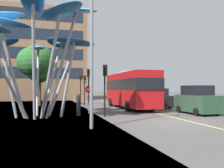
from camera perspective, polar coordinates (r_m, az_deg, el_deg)
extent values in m
cube|color=#54514F|center=(14.99, 14.49, -9.31)|extent=(120.00, 240.00, 0.10)
cube|color=#E0D666|center=(15.66, 18.67, -8.76)|extent=(0.16, 144.00, 0.01)
cube|color=red|center=(24.20, 4.43, -1.29)|extent=(2.52, 10.24, 3.29)
cube|color=black|center=(24.20, 4.43, -0.20)|extent=(2.55, 10.34, 1.05)
cube|color=yellow|center=(29.04, 1.12, 1.41)|extent=(1.38, 0.10, 0.36)
cube|color=#B2B2B7|center=(24.25, 4.43, 2.89)|extent=(1.88, 3.59, 0.24)
cylinder|color=black|center=(27.65, 4.71, -4.40)|extent=(0.28, 0.96, 0.96)
cylinder|color=black|center=(26.92, -0.33, -4.50)|extent=(0.28, 0.96, 0.96)
cylinder|color=black|center=(22.12, 9.94, -5.25)|extent=(0.28, 0.96, 0.96)
cylinder|color=black|center=(21.19, 3.76, -5.45)|extent=(0.28, 0.96, 0.96)
cylinder|color=#9EA0A5|center=(17.41, -10.84, 1.16)|extent=(1.15, 0.26, 5.58)
ellipsoid|color=#388EDB|center=(17.74, -9.27, 10.14)|extent=(3.16, 1.78, 0.77)
cylinder|color=#9EA0A5|center=(18.55, -12.00, 1.34)|extent=(2.36, 1.41, 5.83)
ellipsoid|color=#4299E0|center=(19.53, -8.93, 9.71)|extent=(3.98, 2.96, 0.92)
cylinder|color=#9EA0A5|center=(19.06, -14.47, 1.48)|extent=(1.73, 2.34, 5.95)
ellipsoid|color=#2D7FD1|center=(20.45, -12.39, 9.59)|extent=(3.25, 3.78, 0.88)
cylinder|color=#9EA0A5|center=(19.85, -17.85, 1.08)|extent=(0.27, 3.18, 5.75)
ellipsoid|color=#4CA3E5|center=(21.63, -17.70, 8.43)|extent=(1.36, 3.49, 0.85)
cylinder|color=#9EA0A5|center=(19.15, -23.67, 0.98)|extent=(2.36, 1.83, 5.60)
cylinder|color=#9EA0A5|center=(18.11, -24.52, 3.75)|extent=(1.60, 0.45, 7.23)
cylinder|color=#9EA0A5|center=(17.37, -23.40, 3.06)|extent=(1.92, 0.58, 6.71)
cylinder|color=#9EA0A5|center=(16.42, -24.90, 2.09)|extent=(2.87, 2.09, 6.06)
cylinder|color=#9EA0A5|center=(15.89, -18.70, 5.02)|extent=(0.29, 1.61, 7.59)
ellipsoid|color=#2D7FD1|center=(16.05, -18.94, 18.83)|extent=(1.68, 3.73, 1.11)
cylinder|color=#9EA0A5|center=(16.07, -14.93, 3.98)|extent=(1.45, 2.08, 7.08)
ellipsoid|color=#4299E0|center=(15.89, -12.65, 16.97)|extent=(3.46, 4.21, 0.66)
cylinder|color=#9EA0A5|center=(16.26, -12.40, 4.42)|extent=(2.20, 1.77, 7.37)
ellipsoid|color=#4CA3E5|center=(16.36, -8.69, 17.49)|extent=(3.41, 3.19, 1.03)
cylinder|color=black|center=(17.03, -1.81, -1.72)|extent=(0.12, 0.12, 3.82)
cube|color=black|center=(16.94, -1.70, 3.38)|extent=(0.28, 0.24, 0.80)
sphere|color=red|center=(16.84, -1.60, 4.30)|extent=(0.18, 0.18, 0.18)
sphere|color=#3A2707|center=(16.82, -1.60, 3.42)|extent=(0.18, 0.18, 0.18)
sphere|color=black|center=(16.80, -1.60, 2.53)|extent=(0.18, 0.18, 0.18)
cylinder|color=black|center=(22.13, -5.80, -1.40)|extent=(0.12, 0.12, 3.93)
cube|color=black|center=(22.03, -5.74, 2.68)|extent=(0.28, 0.24, 0.80)
sphere|color=#390706|center=(21.92, -5.68, 3.38)|extent=(0.18, 0.18, 0.18)
sphere|color=#3A2707|center=(21.91, -5.68, 2.70)|extent=(0.18, 0.18, 0.18)
sphere|color=green|center=(21.89, -5.68, 2.02)|extent=(0.18, 0.18, 0.18)
cylinder|color=black|center=(27.65, -6.76, -1.65)|extent=(0.12, 0.12, 3.61)
cube|color=black|center=(27.53, -6.72, 1.28)|extent=(0.28, 0.24, 0.80)
sphere|color=#390706|center=(27.42, -6.67, 1.83)|extent=(0.18, 0.18, 0.18)
sphere|color=#3A2707|center=(27.40, -6.68, 1.29)|extent=(0.18, 0.18, 0.18)
sphere|color=green|center=(27.40, -6.68, 0.74)|extent=(0.18, 0.18, 0.18)
cylinder|color=black|center=(29.67, -7.76, -1.24)|extent=(0.12, 0.12, 3.98)
cube|color=black|center=(29.56, -7.72, 1.84)|extent=(0.28, 0.24, 0.80)
sphere|color=red|center=(29.45, -7.69, 2.35)|extent=(0.18, 0.18, 0.18)
sphere|color=#3A2707|center=(29.43, -7.69, 1.85)|extent=(0.18, 0.18, 0.18)
sphere|color=black|center=(29.42, -7.69, 1.34)|extent=(0.18, 0.18, 0.18)
cube|color=#2D5138|center=(20.34, 20.21, -4.50)|extent=(1.87, 3.97, 1.36)
cube|color=black|center=(20.30, 20.19, -1.46)|extent=(1.72, 2.18, 0.80)
cylinder|color=black|center=(21.92, 20.36, -5.71)|extent=(0.20, 0.60, 0.60)
cylinder|color=black|center=(20.90, 16.15, -5.97)|extent=(0.20, 0.60, 0.60)
cylinder|color=black|center=(19.97, 24.47, -6.15)|extent=(0.20, 0.60, 0.60)
cylinder|color=black|center=(18.85, 20.05, -6.49)|extent=(0.20, 0.60, 0.60)
cube|color=black|center=(26.04, 10.93, -4.02)|extent=(1.88, 4.18, 1.12)
cube|color=black|center=(26.01, 10.92, -1.93)|extent=(1.73, 2.30, 0.78)
cylinder|color=black|center=(27.64, 11.51, -4.76)|extent=(0.20, 0.60, 0.60)
cylinder|color=black|center=(26.86, 7.91, -4.88)|extent=(0.20, 0.60, 0.60)
cylinder|color=black|center=(25.35, 14.13, -5.09)|extent=(0.20, 0.60, 0.60)
cylinder|color=black|center=(24.50, 10.28, -5.25)|extent=(0.20, 0.60, 0.60)
cylinder|color=gray|center=(12.31, -5.05, 8.19)|extent=(0.18, 0.18, 8.18)
cylinder|color=brown|center=(28.88, -17.39, -2.22)|extent=(0.37, 0.37, 2.97)
sphere|color=#2D6B2D|center=(30.04, -19.13, 5.21)|extent=(3.59, 3.59, 3.59)
sphere|color=#2D6B2D|center=(28.74, -17.92, 5.34)|extent=(3.94, 3.94, 3.94)
sphere|color=#2D6B2D|center=(28.95, -17.47, 3.02)|extent=(2.77, 2.77, 2.77)
cylinder|color=#2D3342|center=(18.11, -8.23, -6.23)|extent=(0.29, 0.29, 0.94)
cylinder|color=#333338|center=(18.05, -8.22, -3.84)|extent=(0.34, 0.34, 0.58)
sphere|color=#937056|center=(18.04, -8.22, -2.57)|extent=(0.22, 0.22, 0.22)
cylinder|color=gray|center=(19.69, -5.76, -3.82)|extent=(0.08, 0.08, 2.31)
cylinder|color=red|center=(19.64, -5.74, -1.33)|extent=(0.60, 0.03, 0.60)
cube|color=white|center=(19.61, -5.73, -1.33)|extent=(0.40, 0.04, 0.11)
cube|color=#936B4C|center=(48.25, -23.28, 6.17)|extent=(26.42, 14.64, 16.15)
cube|color=#1E2838|center=(40.71, -24.80, 2.70)|extent=(24.84, 0.08, 1.81)
cube|color=#1E2838|center=(41.04, -24.76, 7.21)|extent=(24.84, 0.08, 1.81)
cube|color=#1E2838|center=(41.62, -24.73, 11.61)|extent=(24.84, 0.08, 1.81)
cube|color=#1E2838|center=(42.44, -24.70, 15.88)|extent=(24.84, 0.08, 1.81)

